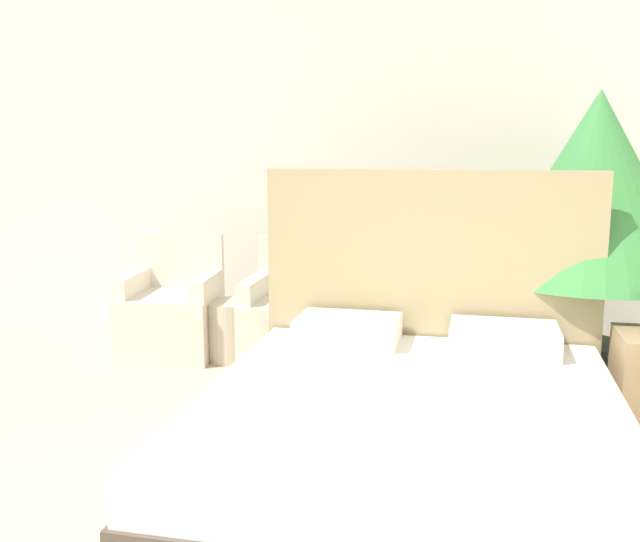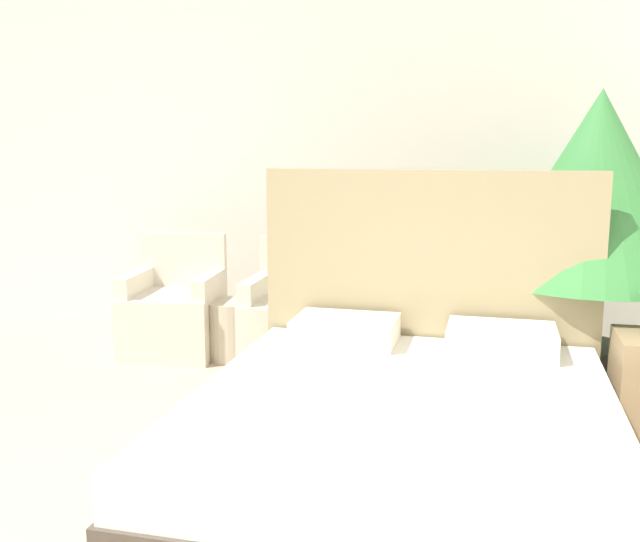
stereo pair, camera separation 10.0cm
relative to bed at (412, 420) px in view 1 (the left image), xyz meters
The scene contains 6 objects.
wall_back 2.75m from the bed, 111.05° to the left, with size 10.00×0.06×2.90m.
bed is the anchor object (origin of this frame).
armchair_near_window_left 2.41m from the bed, 140.53° to the left, with size 0.71×0.68×0.84m.
armchair_near_window_right 1.80m from the bed, 121.81° to the left, with size 0.66×0.62×0.84m.
potted_palm 1.93m from the bed, 56.51° to the left, with size 1.25×1.25×1.81m.
side_table 2.06m from the bed, 133.06° to the left, with size 0.36×0.36×0.41m.
Camera 1 is at (1.15, -1.82, 1.49)m, focal length 40.00 mm.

